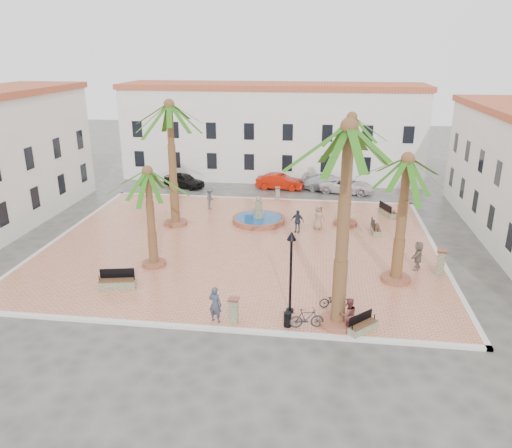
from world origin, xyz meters
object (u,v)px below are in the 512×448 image
object	(u,v)px
palm_ne	(351,131)
cyclist_b	(349,315)
lamppost_e	(405,191)
pedestrian_fountain_a	(318,217)
palm_nw	(170,118)
palm_e	(406,175)
palm_s	(348,150)
bench_s	(117,283)
car_silver	(330,183)
fountain	(259,219)
bicycle_a	(334,300)
bench_ne	(387,212)
pedestrian_east	(418,255)
bollard_e	(441,262)
car_white	(347,185)
bench_se	(363,327)
bicycle_b	(307,318)
cyclist_a	(215,304)
car_black	(184,180)
bollard_se	(234,310)
bench_e	(376,229)
litter_bin	(288,319)
pedestrian_fountain_b	(297,221)
bollard_n	(277,194)
lamppost_s	(291,259)
car_red	(280,182)
palm_sw	(148,184)
pedestrian_north	(210,198)

from	to	relation	value
palm_ne	cyclist_b	distance (m)	16.49
lamppost_e	pedestrian_fountain_a	size ratio (longest dim) A/B	2.09
palm_nw	palm_e	bearing A→B (deg)	-26.93
palm_s	bench_s	world-z (taller)	palm_s
car_silver	fountain	bearing A→B (deg)	159.60
palm_s	bicycle_a	world-z (taller)	palm_s
bench_ne	pedestrian_east	size ratio (longest dim) A/B	1.16
palm_ne	bollard_e	xyz separation A→B (m)	(5.21, -8.20, -6.30)
palm_s	car_white	size ratio (longest dim) A/B	1.99
bench_se	bicycle_b	xyz separation A→B (m)	(-2.65, -0.01, 0.25)
fountain	cyclist_a	distance (m)	14.96
bench_ne	bicycle_b	distance (m)	18.71
fountain	bench_s	size ratio (longest dim) A/B	1.91
palm_s	cyclist_a	size ratio (longest dim) A/B	5.33
bench_ne	car_black	xyz separation A→B (m)	(-18.52, 6.86, 0.26)
fountain	bench_s	xyz separation A→B (m)	(-6.39, -12.10, 0.02)
bollard_se	fountain	bearing A→B (deg)	92.70
pedestrian_east	car_black	size ratio (longest dim) A/B	0.43
bench_e	bench_ne	size ratio (longest dim) A/B	0.91
bench_se	lamppost_e	size ratio (longest dim) A/B	0.39
litter_bin	car_silver	distance (m)	25.47
pedestrian_east	lamppost_e	bearing A→B (deg)	-160.89
cyclist_a	pedestrian_fountain_b	bearing A→B (deg)	-86.45
bicycle_a	bollard_n	bearing A→B (deg)	0.49
lamppost_s	lamppost_e	size ratio (longest dim) A/B	1.12
pedestrian_east	bollard_se	bearing A→B (deg)	-31.21
palm_s	bench_ne	xyz separation A→B (m)	(4.29, 17.32, -8.22)
bench_s	car_red	bearing A→B (deg)	60.40
bench_e	bollard_se	bearing A→B (deg)	147.13
fountain	palm_sw	xyz separation A→B (m)	(-5.36, -8.85, 4.90)
fountain	bicycle_a	xyz separation A→B (m)	(5.54, -12.75, 0.12)
palm_nw	bollard_n	bearing A→B (deg)	45.47
bench_s	car_silver	distance (m)	25.49
palm_sw	palm_ne	xyz separation A→B (m)	(11.96, 9.16, 1.92)
lamppost_e	cyclist_b	world-z (taller)	lamppost_e
palm_s	bicycle_b	bearing A→B (deg)	-161.73
palm_nw	pedestrian_east	bearing A→B (deg)	-19.57
bicycle_a	car_white	size ratio (longest dim) A/B	0.30
bench_se	pedestrian_north	bearing A→B (deg)	77.74
bollard_n	car_silver	xyz separation A→B (m)	(4.60, 4.57, -0.05)
pedestrian_fountain_b	car_white	size ratio (longest dim) A/B	0.34
fountain	car_red	xyz separation A→B (m)	(0.73, 10.27, 0.31)
fountain	bench_e	size ratio (longest dim) A/B	2.13
litter_bin	pedestrian_east	distance (m)	10.56
bench_s	bicycle_b	size ratio (longest dim) A/B	1.27
bench_s	cyclist_b	distance (m)	12.89
bollard_n	bicycle_a	xyz separation A→B (m)	(4.62, -18.61, -0.24)
cyclist_a	car_silver	world-z (taller)	cyclist_a
bollard_e	bench_ne	bearing A→B (deg)	99.59
bench_e	cyclist_a	world-z (taller)	cyclist_a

